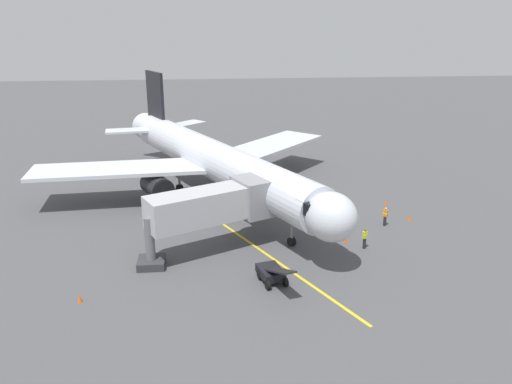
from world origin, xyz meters
The scene contains 11 objects.
ground_plane centered at (0.00, 0.00, 0.00)m, with size 220.00×220.00×0.00m, color #4C4C4F.
apron_lead_in_line centered at (-1.64, 6.36, 0.01)m, with size 0.24×40.00×0.01m, color yellow.
airplane centered at (-1.52, 0.10, 4.00)m, with size 31.68×37.72×11.50m.
jet_bridge centered at (-1.60, 12.60, 3.76)m, with size 11.06×7.14×5.40m.
ground_crew_marshaller centered at (-13.24, 13.62, 0.89)m, with size 0.47×0.43×1.71m.
ground_crew_wing_walker centered at (-16.49, 9.21, 0.89)m, with size 0.46×0.46×1.71m.
belt_loader_near_nose centered at (-5.15, 18.33, 0.71)m, with size 2.28×4.73×2.32m.
safety_cone_nose_left centered at (-18.36, 4.24, 0.28)m, with size 0.32×0.32×0.55m, color #F2590F.
safety_cone_nose_right centered at (-19.14, 8.27, 0.28)m, with size 0.32×0.32×0.55m, color #F2590F.
safety_cone_wing_port centered at (-12.06, 12.39, 0.28)m, with size 0.32×0.32×0.55m, color #F2590F.
safety_cone_wing_starboard centered at (7.65, 19.66, 0.28)m, with size 0.32×0.32×0.55m, color #F2590F.
Camera 1 is at (-0.82, 49.44, 17.42)m, focal length 35.41 mm.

